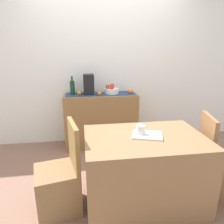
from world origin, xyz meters
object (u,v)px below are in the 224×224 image
dining_table (143,170)px  coffee_maker (89,84)px  fruit_bowl (112,91)px  open_book (147,135)px  sideboard_console (101,120)px  chair_by_corner (218,172)px  coffee_cup (140,130)px  wine_bottle (72,88)px  chair_near_window (59,186)px

dining_table → coffee_maker: bearing=108.8°
fruit_bowl → open_book: fruit_bowl is taller
sideboard_console → open_book: bearing=-77.1°
dining_table → chair_by_corner: 0.85m
fruit_bowl → dining_table: 1.52m
fruit_bowl → coffee_maker: (-0.36, 0.00, 0.11)m
coffee_maker → dining_table: size_ratio=0.27×
fruit_bowl → open_book: (0.15, -1.41, -0.16)m
coffee_cup → chair_by_corner: 1.03m
sideboard_console → open_book: (0.32, -1.41, 0.32)m
wine_bottle → chair_by_corner: 2.23m
coffee_cup → chair_near_window: chair_near_window is taller
coffee_maker → dining_table: coffee_maker is taller
dining_table → open_book: bearing=10.8°
wine_bottle → open_book: bearing=-61.8°
dining_table → chair_near_window: size_ratio=1.29×
chair_by_corner → chair_near_window: bearing=-180.0°
chair_by_corner → coffee_maker: bearing=133.2°
sideboard_console → wine_bottle: wine_bottle is taller
fruit_bowl → chair_by_corner: bearing=-55.6°
coffee_maker → open_book: 1.52m
sideboard_console → dining_table: bearing=-78.0°
sideboard_console → dining_table: size_ratio=0.99×
open_book → sideboard_console: bearing=120.2°
wine_bottle → dining_table: (0.73, -1.42, -0.61)m
wine_bottle → chair_by_corner: size_ratio=0.32×
dining_table → chair_by_corner: (0.84, 0.00, -0.10)m
sideboard_console → chair_near_window: chair_near_window is taller
coffee_cup → chair_by_corner: size_ratio=0.12×
sideboard_console → chair_by_corner: 1.82m
wine_bottle → dining_table: 1.71m
coffee_maker → chair_by_corner: bearing=-46.8°
fruit_bowl → chair_by_corner: 1.83m
coffee_cup → dining_table: bearing=-35.3°
sideboard_console → coffee_cup: bearing=-79.4°
open_book → chair_by_corner: 0.95m
open_book → chair_near_window: chair_near_window is taller
open_book → chair_by_corner: bearing=17.2°
wine_bottle → open_book: size_ratio=1.03×
dining_table → coffee_cup: size_ratio=11.14×
wine_bottle → coffee_maker: (0.25, -0.00, 0.04)m
open_book → coffee_cup: (-0.06, 0.02, 0.04)m
coffee_maker → open_book: coffee_maker is taller
sideboard_console → chair_near_window: (-0.54, -1.41, -0.17)m
coffee_maker → chair_by_corner: 2.08m
open_book → dining_table: bearing=-151.9°
wine_bottle → dining_table: size_ratio=0.25×
sideboard_console → chair_by_corner: size_ratio=1.28×
wine_bottle → coffee_cup: 1.56m
sideboard_console → dining_table: (0.30, -1.42, -0.06)m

